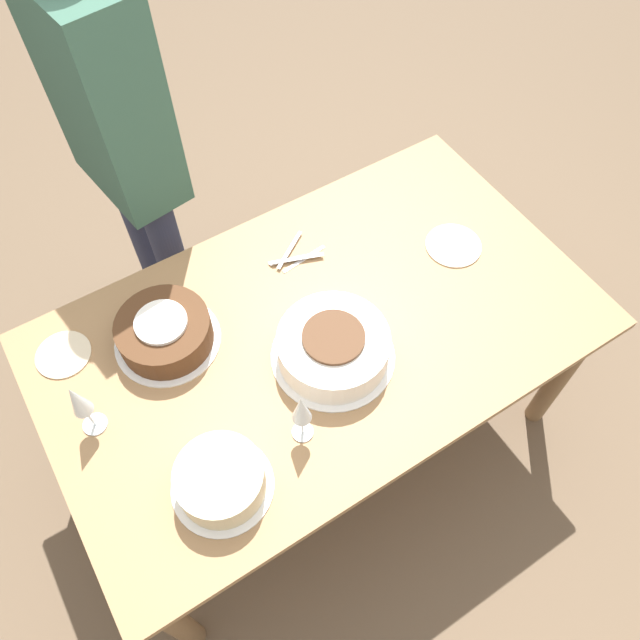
# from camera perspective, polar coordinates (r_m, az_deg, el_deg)

# --- Properties ---
(ground_plane) EXTENTS (12.00, 12.00, 0.00)m
(ground_plane) POSITION_cam_1_polar(r_m,az_deg,el_deg) (2.55, 0.00, -9.54)
(ground_plane) COLOR brown
(dining_table) EXTENTS (1.67, 1.00, 0.73)m
(dining_table) POSITION_cam_1_polar(r_m,az_deg,el_deg) (1.97, 0.00, -2.26)
(dining_table) COLOR #9E754C
(dining_table) RESTS_ON ground_plane
(cake_center_white) EXTENTS (0.37, 0.37, 0.12)m
(cake_center_white) POSITION_cam_1_polar(r_m,az_deg,el_deg) (1.80, 1.22, -2.49)
(cake_center_white) COLOR white
(cake_center_white) RESTS_ON dining_table
(cake_front_chocolate) EXTENTS (0.32, 0.32, 0.11)m
(cake_front_chocolate) POSITION_cam_1_polar(r_m,az_deg,el_deg) (1.89, -14.01, -1.08)
(cake_front_chocolate) COLOR white
(cake_front_chocolate) RESTS_ON dining_table
(cake_back_decorated) EXTENTS (0.27, 0.27, 0.10)m
(cake_back_decorated) POSITION_cam_1_polar(r_m,az_deg,el_deg) (1.66, -9.09, -14.27)
(cake_back_decorated) COLOR white
(cake_back_decorated) RESTS_ON dining_table
(wine_glass_near) EXTENTS (0.06, 0.06, 0.21)m
(wine_glass_near) POSITION_cam_1_polar(r_m,az_deg,el_deg) (1.61, -1.72, -8.22)
(wine_glass_near) COLOR silver
(wine_glass_near) RESTS_ON dining_table
(wine_glass_far) EXTENTS (0.07, 0.07, 0.22)m
(wine_glass_far) POSITION_cam_1_polar(r_m,az_deg,el_deg) (1.73, -21.25, -6.97)
(wine_glass_far) COLOR silver
(wine_glass_far) RESTS_ON dining_table
(dessert_plate_left) EXTENTS (0.19, 0.19, 0.01)m
(dessert_plate_left) POSITION_cam_1_polar(r_m,az_deg,el_deg) (2.13, 12.10, 6.68)
(dessert_plate_left) COLOR beige
(dessert_plate_left) RESTS_ON dining_table
(dessert_plate_right) EXTENTS (0.16, 0.16, 0.01)m
(dessert_plate_right) POSITION_cam_1_polar(r_m,az_deg,el_deg) (2.00, -22.41, -2.94)
(dessert_plate_right) COLOR beige
(dessert_plate_right) RESTS_ON dining_table
(fork_pile) EXTENTS (0.20, 0.14, 0.01)m
(fork_pile) POSITION_cam_1_polar(r_m,az_deg,el_deg) (2.05, -2.19, 5.78)
(fork_pile) COLOR silver
(fork_pile) RESTS_ON dining_table
(person_cutting) EXTENTS (0.27, 0.43, 1.71)m
(person_cutting) POSITION_cam_1_polar(r_m,az_deg,el_deg) (2.11, -18.02, 16.13)
(person_cutting) COLOR #2D334C
(person_cutting) RESTS_ON ground_plane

